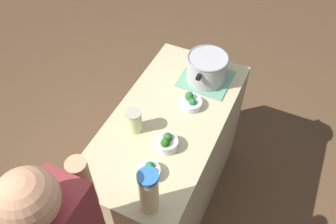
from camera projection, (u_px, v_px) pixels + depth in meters
The scene contains 9 objects.
ground_plane at pixel (168, 196), 2.68m from camera, with size 8.00×8.00×0.00m, color brown.
counter_slab at pixel (168, 163), 2.33m from camera, with size 1.24×0.61×0.94m, color beige.
dish_cloth at pixel (206, 79), 2.19m from camera, with size 0.28×0.31×0.01m, color #6BA788.
cooking_pot at pixel (207, 68), 2.12m from camera, with size 0.32×0.25×0.17m.
lemonade_pitcher at pixel (149, 192), 1.51m from camera, with size 0.09×0.09×0.27m.
mason_jar at pixel (134, 121), 1.87m from camera, with size 0.09×0.09×0.14m.
broccoli_bowl_front at pixel (149, 171), 1.71m from camera, with size 0.12×0.12×0.07m.
broccoli_bowl_center at pixel (191, 102), 2.02m from camera, with size 0.13×0.13×0.09m.
broccoli_bowl_back at pixel (167, 142), 1.82m from camera, with size 0.12×0.12×0.09m.
Camera 1 is at (1.16, 0.54, 2.44)m, focal length 37.05 mm.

